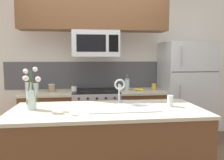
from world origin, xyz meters
The scene contains 20 objects.
rear_partition centered at (0.30, 1.28, 1.30)m, with size 5.20×0.10×2.60m, color silver.
splash_band centered at (0.00, 1.22, 1.15)m, with size 3.12×0.01×0.48m, color #4C4C51.
back_counter_left centered at (-0.78, 0.90, 0.46)m, with size 0.83×0.65×0.91m.
back_counter_right centered at (0.76, 0.90, 0.46)m, with size 0.80×0.65×0.91m.
stove_range centered at (0.00, 0.90, 0.46)m, with size 0.76×0.64×0.93m.
microwave centered at (0.00, 0.88, 1.68)m, with size 0.74×0.40×0.41m.
upper_cabinet_band centered at (-0.01, 0.85, 2.19)m, with size 2.32×0.34×0.60m, color brown.
refrigerator centered at (1.56, 0.92, 0.86)m, with size 0.82×0.74×1.72m.
storage_jar_tall centered at (-1.08, 0.89, 1.01)m, with size 0.10×0.10×0.19m.
storage_jar_medium centered at (-0.97, 0.90, 1.00)m, with size 0.09×0.09×0.17m.
storage_jar_short centered at (-0.72, 0.90, 0.97)m, with size 0.11×0.11×0.13m.
storage_jar_squat centered at (-0.36, 0.88, 0.96)m, with size 0.09×0.09×0.11m.
banana_bunch centered at (0.73, 0.84, 0.93)m, with size 0.19×0.12×0.07m.
french_press centered at (0.53, 0.96, 1.01)m, with size 0.09×0.09×0.27m.
coffee_tin centered at (1.01, 0.95, 0.97)m, with size 0.08×0.08×0.11m, color gold.
island_counter centered at (0.07, -0.35, 0.46)m, with size 2.10×0.90×0.91m.
kitchen_sink centered at (0.24, -0.35, 0.84)m, with size 0.76×0.44×0.16m.
sink_faucet centered at (0.24, -0.13, 1.11)m, with size 0.14×0.14×0.31m.
drinking_glass centered at (0.80, -0.33, 0.97)m, with size 0.07×0.07×0.13m.
flower_vase centered at (-0.75, -0.30, 1.07)m, with size 0.18×0.15×0.47m.
Camera 1 is at (-0.16, -2.69, 1.48)m, focal length 35.00 mm.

